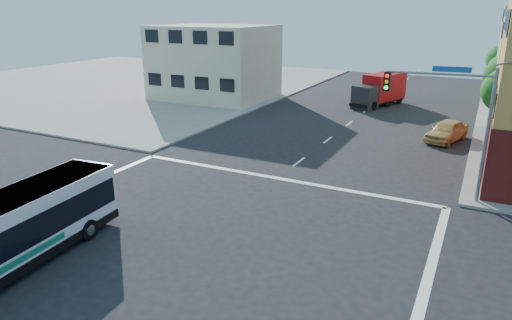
% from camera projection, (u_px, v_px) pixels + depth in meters
% --- Properties ---
extents(ground, '(120.00, 120.00, 0.00)m').
position_uv_depth(ground, '(185.00, 249.00, 19.34)').
color(ground, black).
rests_on(ground, ground).
extents(sidewalk_nw, '(50.00, 50.00, 0.15)m').
position_uv_depth(sidewalk_nw, '(125.00, 81.00, 63.97)').
color(sidewalk_nw, gray).
rests_on(sidewalk_nw, ground).
extents(building_west, '(12.06, 10.06, 8.00)m').
position_uv_depth(building_west, '(215.00, 63.00, 50.77)').
color(building_west, beige).
rests_on(building_west, ground).
extents(signal_mast_ne, '(7.91, 1.13, 8.07)m').
position_uv_depth(signal_mast_ne, '(453.00, 107.00, 22.87)').
color(signal_mast_ne, slate).
rests_on(signal_mast_ne, ground).
extents(street_tree_a, '(3.60, 3.60, 5.53)m').
position_uv_depth(street_tree_a, '(507.00, 88.00, 36.74)').
color(street_tree_a, '#3C2615').
rests_on(street_tree_a, ground).
extents(street_tree_b, '(3.80, 3.80, 5.79)m').
position_uv_depth(street_tree_b, '(506.00, 74.00, 43.46)').
color(street_tree_b, '#3C2615').
rests_on(street_tree_b, ground).
extents(street_tree_c, '(3.40, 3.40, 5.29)m').
position_uv_depth(street_tree_c, '(504.00, 68.00, 50.33)').
color(street_tree_c, '#3C2615').
rests_on(street_tree_c, ground).
extents(street_tree_d, '(4.00, 4.00, 6.03)m').
position_uv_depth(street_tree_d, '(504.00, 58.00, 56.97)').
color(street_tree_d, '#3C2615').
rests_on(street_tree_d, ground).
extents(box_truck, '(4.46, 7.53, 3.26)m').
position_uv_depth(box_truck, '(379.00, 91.00, 47.57)').
color(box_truck, '#232227').
rests_on(box_truck, ground).
extents(parked_car, '(3.23, 5.06, 1.60)m').
position_uv_depth(parked_car, '(447.00, 131.00, 34.91)').
color(parked_car, tan).
rests_on(parked_car, ground).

